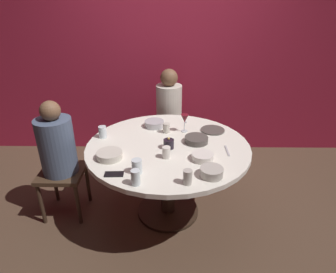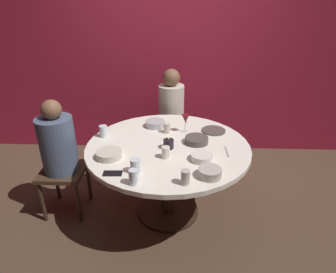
% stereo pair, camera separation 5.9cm
% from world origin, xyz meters
% --- Properties ---
extents(ground_plane, '(8.00, 8.00, 0.00)m').
position_xyz_m(ground_plane, '(0.00, 0.00, 0.00)').
color(ground_plane, '#4C3828').
extents(back_wall, '(6.00, 0.10, 2.60)m').
position_xyz_m(back_wall, '(0.00, 1.43, 1.30)').
color(back_wall, maroon).
rests_on(back_wall, ground).
extents(dining_table, '(1.45, 1.45, 0.75)m').
position_xyz_m(dining_table, '(0.00, 0.00, 0.61)').
color(dining_table, silver).
rests_on(dining_table, ground).
extents(seated_diner_left, '(0.40, 0.40, 1.16)m').
position_xyz_m(seated_diner_left, '(-1.00, 0.00, 0.71)').
color(seated_diner_left, '#3F2D1E').
rests_on(seated_diner_left, ground).
extents(seated_diner_back, '(0.40, 0.40, 1.20)m').
position_xyz_m(seated_diner_back, '(0.00, 1.02, 0.74)').
color(seated_diner_back, '#3F2D1E').
rests_on(seated_diner_back, ground).
extents(candle_holder, '(0.09, 0.09, 0.10)m').
position_xyz_m(candle_holder, '(0.01, -0.06, 0.79)').
color(candle_holder, black).
rests_on(candle_holder, dining_table).
extents(wine_glass, '(0.08, 0.08, 0.18)m').
position_xyz_m(wine_glass, '(0.16, 0.28, 0.88)').
color(wine_glass, silver).
rests_on(wine_glass, dining_table).
extents(dinner_plate, '(0.23, 0.23, 0.01)m').
position_xyz_m(dinner_plate, '(0.43, 0.30, 0.76)').
color(dinner_plate, '#4C4742').
rests_on(dinner_plate, dining_table).
extents(cell_phone, '(0.14, 0.08, 0.01)m').
position_xyz_m(cell_phone, '(-0.39, -0.48, 0.76)').
color(cell_phone, black).
rests_on(cell_phone, dining_table).
extents(bowl_serving_large, '(0.19, 0.19, 0.06)m').
position_xyz_m(bowl_serving_large, '(-0.14, 0.39, 0.78)').
color(bowl_serving_large, '#B7B7BC').
rests_on(bowl_serving_large, dining_table).
extents(bowl_salad_center, '(0.21, 0.21, 0.05)m').
position_xyz_m(bowl_salad_center, '(0.25, 0.05, 0.78)').
color(bowl_salad_center, '#4C4742').
rests_on(bowl_salad_center, dining_table).
extents(bowl_small_white, '(0.18, 0.18, 0.05)m').
position_xyz_m(bowl_small_white, '(0.28, -0.25, 0.78)').
color(bowl_small_white, silver).
rests_on(bowl_small_white, dining_table).
extents(bowl_sauce_side, '(0.21, 0.21, 0.06)m').
position_xyz_m(bowl_sauce_side, '(-0.47, -0.24, 0.78)').
color(bowl_sauce_side, beige).
rests_on(bowl_sauce_side, dining_table).
extents(bowl_rice_portion, '(0.17, 0.17, 0.07)m').
position_xyz_m(bowl_rice_portion, '(0.32, -0.49, 0.79)').
color(bowl_rice_portion, '#B2ADA3').
rests_on(bowl_rice_portion, dining_table).
extents(cup_near_candle, '(0.07, 0.07, 0.09)m').
position_xyz_m(cup_near_candle, '(-0.02, 0.26, 0.80)').
color(cup_near_candle, beige).
rests_on(cup_near_candle, dining_table).
extents(cup_by_left_diner, '(0.08, 0.08, 0.11)m').
position_xyz_m(cup_by_left_diner, '(-0.22, -0.45, 0.81)').
color(cup_by_left_diner, silver).
rests_on(cup_by_left_diner, dining_table).
extents(cup_by_right_diner, '(0.06, 0.06, 0.11)m').
position_xyz_m(cup_by_right_diner, '(0.14, -0.59, 0.81)').
color(cup_by_right_diner, '#B2ADA3').
rests_on(cup_by_right_diner, dining_table).
extents(cup_center_front, '(0.06, 0.06, 0.11)m').
position_xyz_m(cup_center_front, '(-0.22, -0.60, 0.81)').
color(cup_center_front, silver).
rests_on(cup_center_front, dining_table).
extents(cup_far_edge, '(0.07, 0.07, 0.10)m').
position_xyz_m(cup_far_edge, '(-0.01, -0.23, 0.80)').
color(cup_far_edge, silver).
rests_on(cup_far_edge, dining_table).
extents(cup_beside_wine, '(0.07, 0.07, 0.11)m').
position_xyz_m(cup_beside_wine, '(-0.61, 0.14, 0.81)').
color(cup_beside_wine, silver).
rests_on(cup_beside_wine, dining_table).
extents(fork_near_plate, '(0.04, 0.18, 0.01)m').
position_xyz_m(fork_near_plate, '(0.17, 0.57, 0.76)').
color(fork_near_plate, '#B7B7BC').
rests_on(fork_near_plate, dining_table).
extents(knife_near_plate, '(0.02, 0.18, 0.01)m').
position_xyz_m(knife_near_plate, '(0.50, -0.11, 0.76)').
color(knife_near_plate, '#B7B7BC').
rests_on(knife_near_plate, dining_table).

